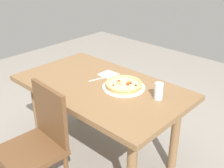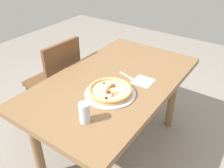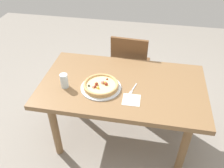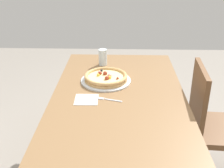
{
  "view_description": "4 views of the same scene",
  "coord_description": "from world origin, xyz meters",
  "px_view_note": "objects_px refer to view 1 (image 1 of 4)",
  "views": [
    {
      "loc": [
        1.47,
        -1.44,
        1.73
      ],
      "look_at": [
        0.09,
        0.04,
        0.74
      ],
      "focal_mm": 45.0,
      "sensor_mm": 36.0,
      "label": 1
    },
    {
      "loc": [
        1.25,
        0.85,
        1.64
      ],
      "look_at": [
        0.09,
        0.04,
        0.74
      ],
      "focal_mm": 38.2,
      "sensor_mm": 36.0,
      "label": 2
    },
    {
      "loc": [
        -0.2,
        1.6,
        1.98
      ],
      "look_at": [
        0.09,
        0.04,
        0.74
      ],
      "focal_mm": 37.86,
      "sensor_mm": 36.0,
      "label": 3
    },
    {
      "loc": [
        -1.63,
        -0.01,
        1.56
      ],
      "look_at": [
        0.09,
        0.04,
        0.74
      ],
      "focal_mm": 46.28,
      "sensor_mm": 36.0,
      "label": 4
    }
  ],
  "objects_px": {
    "pizza": "(124,84)",
    "plate": "(124,87)",
    "drinking_glass": "(159,91)",
    "fork": "(99,79)",
    "napkin": "(108,74)",
    "chair_near": "(38,143)",
    "dining_table": "(101,95)"
  },
  "relations": [
    {
      "from": "fork",
      "to": "napkin",
      "type": "xyz_separation_m",
      "value": [
        -0.01,
        0.12,
        -0.0
      ]
    },
    {
      "from": "plate",
      "to": "chair_near",
      "type": "bearing_deg",
      "value": -103.15
    },
    {
      "from": "fork",
      "to": "dining_table",
      "type": "bearing_deg",
      "value": -112.36
    },
    {
      "from": "fork",
      "to": "pizza",
      "type": "bearing_deg",
      "value": -70.47
    },
    {
      "from": "pizza",
      "to": "napkin",
      "type": "xyz_separation_m",
      "value": [
        -0.27,
        0.1,
        -0.03
      ]
    },
    {
      "from": "pizza",
      "to": "fork",
      "type": "xyz_separation_m",
      "value": [
        -0.26,
        -0.02,
        -0.03
      ]
    },
    {
      "from": "plate",
      "to": "drinking_glass",
      "type": "height_order",
      "value": "drinking_glass"
    },
    {
      "from": "fork",
      "to": "drinking_glass",
      "type": "distance_m",
      "value": 0.57
    },
    {
      "from": "chair_near",
      "to": "napkin",
      "type": "relative_size",
      "value": 6.38
    },
    {
      "from": "dining_table",
      "to": "napkin",
      "type": "xyz_separation_m",
      "value": [
        -0.1,
        0.19,
        0.1
      ]
    },
    {
      "from": "dining_table",
      "to": "drinking_glass",
      "type": "xyz_separation_m",
      "value": [
        0.48,
        0.13,
        0.16
      ]
    },
    {
      "from": "plate",
      "to": "drinking_glass",
      "type": "bearing_deg",
      "value": 7.15
    },
    {
      "from": "drinking_glass",
      "to": "napkin",
      "type": "relative_size",
      "value": 0.9
    },
    {
      "from": "plate",
      "to": "fork",
      "type": "distance_m",
      "value": 0.26
    },
    {
      "from": "chair_near",
      "to": "plate",
      "type": "relative_size",
      "value": 2.6
    },
    {
      "from": "pizza",
      "to": "fork",
      "type": "bearing_deg",
      "value": -176.12
    },
    {
      "from": "dining_table",
      "to": "pizza",
      "type": "xyz_separation_m",
      "value": [
        0.17,
        0.09,
        0.13
      ]
    },
    {
      "from": "napkin",
      "to": "plate",
      "type": "bearing_deg",
      "value": -21.18
    },
    {
      "from": "dining_table",
      "to": "plate",
      "type": "bearing_deg",
      "value": 27.44
    },
    {
      "from": "dining_table",
      "to": "chair_near",
      "type": "height_order",
      "value": "chair_near"
    },
    {
      "from": "pizza",
      "to": "plate",
      "type": "bearing_deg",
      "value": -159.41
    },
    {
      "from": "fork",
      "to": "plate",
      "type": "bearing_deg",
      "value": -70.49
    },
    {
      "from": "fork",
      "to": "drinking_glass",
      "type": "bearing_deg",
      "value": -68.72
    },
    {
      "from": "chair_near",
      "to": "drinking_glass",
      "type": "height_order",
      "value": "chair_near"
    },
    {
      "from": "chair_near",
      "to": "pizza",
      "type": "xyz_separation_m",
      "value": [
        0.17,
        0.72,
        0.26
      ]
    },
    {
      "from": "plate",
      "to": "pizza",
      "type": "distance_m",
      "value": 0.03
    },
    {
      "from": "plate",
      "to": "drinking_glass",
      "type": "relative_size",
      "value": 2.74
    },
    {
      "from": "chair_near",
      "to": "plate",
      "type": "height_order",
      "value": "chair_near"
    },
    {
      "from": "plate",
      "to": "pizza",
      "type": "relative_size",
      "value": 1.16
    },
    {
      "from": "napkin",
      "to": "drinking_glass",
      "type": "bearing_deg",
      "value": -6.6
    },
    {
      "from": "pizza",
      "to": "drinking_glass",
      "type": "relative_size",
      "value": 2.36
    },
    {
      "from": "pizza",
      "to": "chair_near",
      "type": "bearing_deg",
      "value": -103.17
    }
  ]
}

